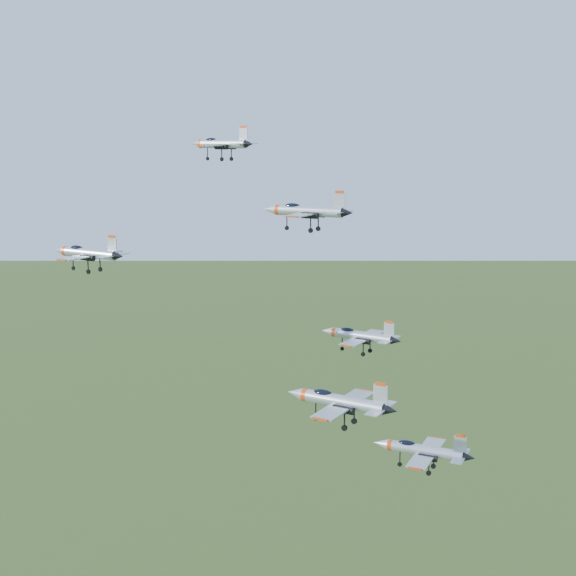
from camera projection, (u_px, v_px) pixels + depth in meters
The scene contains 6 objects.
jet_lead at pixel (220, 144), 129.73m from camera, with size 13.27×10.96×3.55m.
jet_left_high at pixel (306, 211), 106.72m from camera, with size 13.19×11.12×3.55m.
jet_right_high at pixel (87, 253), 95.56m from camera, with size 11.09×9.28×2.97m.
jet_left_low at pixel (359, 335), 102.26m from camera, with size 11.30×9.44×3.02m.
jet_right_low at pixel (339, 401), 85.98m from camera, with size 13.17×11.02×3.53m.
jet_trail at pixel (422, 450), 95.92m from camera, with size 12.30×10.44×3.34m.
Camera 1 is at (68.54, -79.98, 151.15)m, focal length 50.00 mm.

